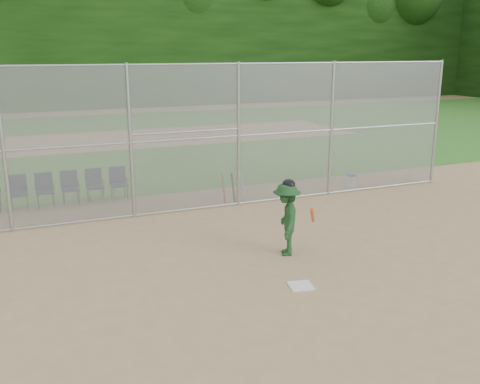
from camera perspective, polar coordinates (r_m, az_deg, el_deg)
name	(u,v)px	position (r m, az deg, el deg)	size (l,w,h in m)	color
ground	(289,276)	(10.67, 5.26, -8.93)	(100.00, 100.00, 0.00)	tan
grass_strip	(120,139)	(27.33, -12.72, 5.50)	(100.00, 100.00, 0.00)	#306E21
dirt_patch_far	(120,139)	(27.33, -12.72, 5.50)	(24.00, 24.00, 0.00)	tan
backstop_fence	(204,135)	(14.54, -3.83, 6.04)	(16.09, 0.09, 4.00)	gray
treeline	(106,25)	(28.99, -14.11, 16.85)	(81.00, 60.00, 11.00)	black
home_plate	(301,286)	(10.27, 6.50, -9.90)	(0.43, 0.43, 0.02)	white
batter_at_plate	(287,218)	(11.50, 4.98, -2.81)	(1.11, 1.32, 1.68)	#1B451F
water_cooler	(351,180)	(17.74, 11.77, 1.24)	(0.32, 0.32, 0.41)	white
spare_bats	(233,187)	(15.65, -0.74, 0.52)	(0.66, 0.34, 0.84)	#D84C14
chair_1	(18,193)	(15.95, -22.56, -0.12)	(0.54, 0.52, 0.96)	#101D3B
chair_2	(45,191)	(15.96, -20.10, 0.13)	(0.54, 0.52, 0.96)	#101D3B
chair_3	(70,188)	(16.00, -17.64, 0.37)	(0.54, 0.52, 0.96)	#101D3B
chair_4	(95,186)	(16.07, -15.20, 0.62)	(0.54, 0.52, 0.96)	#101D3B
chair_5	(119,184)	(16.17, -12.79, 0.85)	(0.54, 0.52, 0.96)	#101D3B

